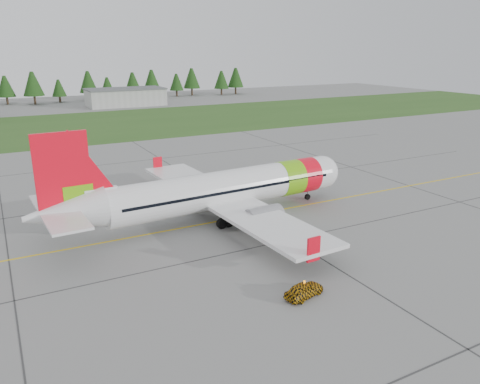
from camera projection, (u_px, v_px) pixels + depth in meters
ground at (198, 260)px, 41.93m from camera, size 320.00×320.00×0.00m
aircraft at (220, 190)px, 51.52m from camera, size 36.80×33.92×11.14m
follow_me_car at (305, 276)px, 35.29m from camera, size 1.47×1.62×3.44m
grass_strip at (62, 127)px, 111.04m from camera, size 320.00×50.00×0.03m
taxi_guideline at (168, 231)px, 48.67m from camera, size 120.00×0.25×0.02m
hangar_east at (126, 98)px, 151.84m from camera, size 24.00×12.00×5.20m
treeline at (36, 88)px, 156.77m from camera, size 160.00×8.00×10.00m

